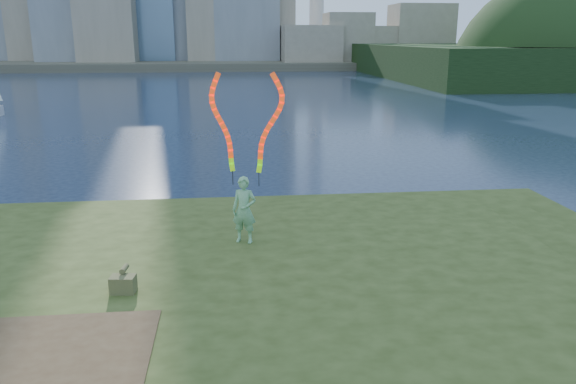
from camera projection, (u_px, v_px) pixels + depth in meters
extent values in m
plane|color=#18243C|center=(206.00, 306.00, 10.72)|extent=(320.00, 320.00, 0.00)
cube|color=#344318|center=(199.00, 374.00, 8.29)|extent=(20.00, 18.00, 0.30)
cube|color=#344318|center=(200.00, 348.00, 8.51)|extent=(17.00, 15.00, 0.30)
cube|color=#344318|center=(199.00, 327.00, 8.63)|extent=(14.00, 12.00, 0.30)
cube|color=#47331E|center=(22.00, 371.00, 7.21)|extent=(3.20, 3.00, 0.02)
cube|color=#4F493A|center=(224.00, 62.00, 101.61)|extent=(320.00, 40.00, 1.20)
imported|color=#1B7920|center=(244.00, 210.00, 11.61)|extent=(0.59, 0.48, 1.40)
cylinder|color=black|center=(233.00, 178.00, 11.58)|extent=(0.02, 0.02, 0.30)
cylinder|color=black|center=(259.00, 179.00, 11.46)|extent=(0.02, 0.02, 0.30)
cube|color=brown|center=(123.00, 284.00, 9.43)|extent=(0.44, 0.32, 0.29)
cylinder|color=brown|center=(124.00, 269.00, 9.56)|extent=(0.13, 0.28, 0.10)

